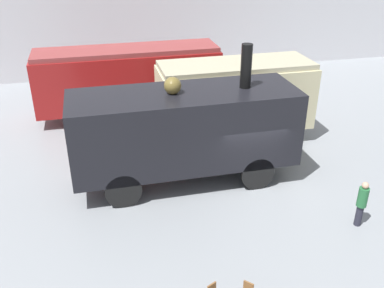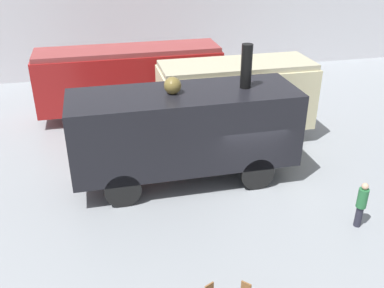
% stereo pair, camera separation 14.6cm
% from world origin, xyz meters
% --- Properties ---
extents(ground_plane, '(80.00, 80.00, 0.00)m').
position_xyz_m(ground_plane, '(0.00, 0.00, 0.00)').
color(ground_plane, gray).
extents(backdrop_wall, '(44.00, 0.15, 9.00)m').
position_xyz_m(backdrop_wall, '(0.00, 15.40, 4.50)').
color(backdrop_wall, silver).
rests_on(backdrop_wall, ground_plane).
extents(streamlined_locomotive, '(11.53, 2.46, 3.66)m').
position_xyz_m(streamlined_locomotive, '(-3.00, 8.33, 2.10)').
color(streamlined_locomotive, maroon).
rests_on(streamlined_locomotive, ground_plane).
extents(passenger_coach_vintage, '(7.04, 2.66, 3.76)m').
position_xyz_m(passenger_coach_vintage, '(0.73, 4.22, 2.21)').
color(passenger_coach_vintage, beige).
rests_on(passenger_coach_vintage, ground_plane).
extents(steam_locomotive, '(8.59, 2.86, 5.38)m').
position_xyz_m(steam_locomotive, '(-2.37, 1.07, 2.30)').
color(steam_locomotive, black).
rests_on(steam_locomotive, ground_plane).
extents(visitor_person, '(0.34, 0.34, 1.71)m').
position_xyz_m(visitor_person, '(2.73, -3.24, 0.93)').
color(visitor_person, '#262633').
rests_on(visitor_person, ground_plane).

